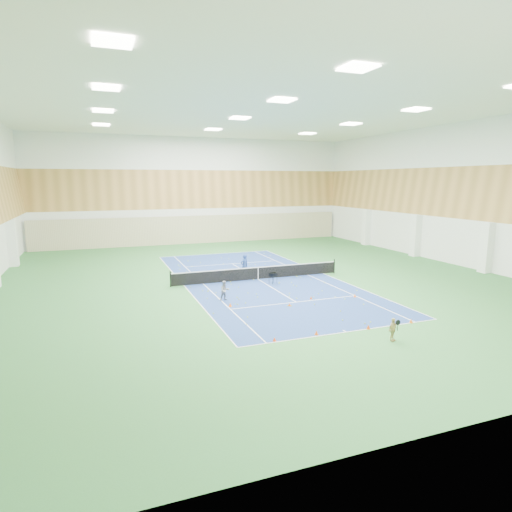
# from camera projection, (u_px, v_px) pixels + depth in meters

# --- Properties ---
(ground) EXTENTS (40.00, 40.00, 0.00)m
(ground) POSITION_uv_depth(u_px,v_px,m) (258.00, 279.00, 31.44)
(ground) COLOR #2F6E34
(ground) RESTS_ON ground
(room_shell) EXTENTS (36.00, 40.00, 12.00)m
(room_shell) POSITION_uv_depth(u_px,v_px,m) (258.00, 197.00, 30.40)
(room_shell) COLOR white
(room_shell) RESTS_ON ground
(wood_cladding) EXTENTS (36.00, 40.00, 8.00)m
(wood_cladding) POSITION_uv_depth(u_px,v_px,m) (258.00, 169.00, 30.05)
(wood_cladding) COLOR #BD8846
(wood_cladding) RESTS_ON room_shell
(ceiling_light_grid) EXTENTS (21.40, 25.40, 0.06)m
(ceiling_light_grid) POSITION_uv_depth(u_px,v_px,m) (258.00, 111.00, 29.37)
(ceiling_light_grid) COLOR white
(ceiling_light_grid) RESTS_ON room_shell
(court_surface) EXTENTS (10.97, 23.77, 0.01)m
(court_surface) POSITION_uv_depth(u_px,v_px,m) (258.00, 279.00, 31.44)
(court_surface) COLOR navy
(court_surface) RESTS_ON ground
(tennis_balls_scatter) EXTENTS (10.57, 22.77, 0.07)m
(tennis_balls_scatter) POSITION_uv_depth(u_px,v_px,m) (258.00, 279.00, 31.43)
(tennis_balls_scatter) COLOR #B7D524
(tennis_balls_scatter) RESTS_ON ground
(tennis_net) EXTENTS (12.80, 0.10, 1.10)m
(tennis_net) POSITION_uv_depth(u_px,v_px,m) (258.00, 272.00, 31.34)
(tennis_net) COLOR black
(tennis_net) RESTS_ON ground
(back_curtain) EXTENTS (35.40, 0.16, 3.20)m
(back_curtain) POSITION_uv_depth(u_px,v_px,m) (197.00, 230.00, 49.37)
(back_curtain) COLOR #C6B793
(back_curtain) RESTS_ON ground
(coach) EXTENTS (0.75, 0.61, 1.77)m
(coach) POSITION_uv_depth(u_px,v_px,m) (244.00, 266.00, 31.88)
(coach) COLOR navy
(coach) RESTS_ON ground
(child_court) EXTENTS (0.64, 0.53, 1.21)m
(child_court) POSITION_uv_depth(u_px,v_px,m) (225.00, 291.00, 25.87)
(child_court) COLOR gray
(child_court) RESTS_ON ground
(child_apron) EXTENTS (0.69, 0.49, 1.08)m
(child_apron) POSITION_uv_depth(u_px,v_px,m) (393.00, 330.00, 19.28)
(child_apron) COLOR tan
(child_apron) RESTS_ON ground
(ball_cart) EXTENTS (0.58, 0.58, 0.80)m
(ball_cart) POSITION_uv_depth(u_px,v_px,m) (273.00, 278.00, 30.08)
(ball_cart) COLOR black
(ball_cart) RESTS_ON ground
(cone_svc_a) EXTENTS (0.21, 0.21, 0.23)m
(cone_svc_a) POSITION_uv_depth(u_px,v_px,m) (230.00, 305.00, 24.59)
(cone_svc_a) COLOR #FC5E0D
(cone_svc_a) RESTS_ON ground
(cone_svc_b) EXTENTS (0.17, 0.17, 0.19)m
(cone_svc_b) POSITION_uv_depth(u_px,v_px,m) (289.00, 304.00, 24.74)
(cone_svc_b) COLOR #EB580C
(cone_svc_b) RESTS_ON ground
(cone_svc_c) EXTENTS (0.17, 0.17, 0.19)m
(cone_svc_c) POSITION_uv_depth(u_px,v_px,m) (311.00, 298.00, 26.18)
(cone_svc_c) COLOR #DC4D0B
(cone_svc_c) RESTS_ON ground
(cone_svc_d) EXTENTS (0.19, 0.19, 0.21)m
(cone_svc_d) POSITION_uv_depth(u_px,v_px,m) (355.00, 295.00, 26.65)
(cone_svc_d) COLOR #FF5F0D
(cone_svc_d) RESTS_ON ground
(cone_base_a) EXTENTS (0.18, 0.18, 0.20)m
(cone_base_a) POSITION_uv_depth(u_px,v_px,m) (275.00, 339.00, 19.31)
(cone_base_a) COLOR #FF410D
(cone_base_a) RESTS_ON ground
(cone_base_b) EXTENTS (0.20, 0.20, 0.22)m
(cone_base_b) POSITION_uv_depth(u_px,v_px,m) (316.00, 333.00, 20.11)
(cone_base_b) COLOR #DD4D0B
(cone_base_b) RESTS_ON ground
(cone_base_c) EXTENTS (0.20, 0.20, 0.22)m
(cone_base_c) POSITION_uv_depth(u_px,v_px,m) (368.00, 327.00, 20.91)
(cone_base_c) COLOR #E1460B
(cone_base_c) RESTS_ON ground
(cone_base_d) EXTENTS (0.19, 0.19, 0.21)m
(cone_base_d) POSITION_uv_depth(u_px,v_px,m) (411.00, 321.00, 21.82)
(cone_base_d) COLOR orange
(cone_base_d) RESTS_ON ground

